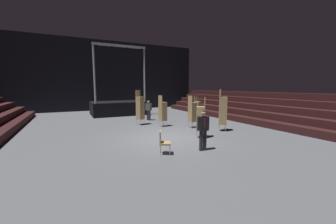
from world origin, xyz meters
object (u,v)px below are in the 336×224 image
Objects in this scene: chair_stack_front_left at (201,118)px; chair_stack_mid_left at (223,110)px; chair_stack_mid_right at (192,112)px; crew_worker_near_stage at (149,109)px; chair_stack_front_right at (140,108)px; chair_stack_rear_left at (198,108)px; stage_riser at (118,107)px; loose_chair_near_man at (163,141)px; man_with_tie at (203,128)px; chair_stack_mid_centre at (163,111)px.

chair_stack_mid_left reaches higher than chair_stack_front_left.
chair_stack_mid_right is 4.37m from crew_worker_near_stage.
chair_stack_front_right is 1.50× the size of crew_worker_near_stage.
crew_worker_near_stage is (-0.46, 6.55, -0.14)m from chair_stack_front_left.
stage_riser is at bearing -65.33° from chair_stack_rear_left.
crew_worker_near_stage is 1.74× the size of loose_chair_near_man.
chair_stack_rear_left is at bearing 3.59° from chair_stack_front_left.
loose_chair_near_man is (-6.28, -6.67, -0.45)m from chair_stack_rear_left.
stage_riser reaches higher than chair_stack_front_right.
chair_stack_mid_left reaches higher than chair_stack_mid_right.
loose_chair_near_man is (-1.70, 0.34, -0.46)m from man_with_tie.
man_with_tie is at bearing -86.93° from stage_riser.
stage_riser is 2.51× the size of chair_stack_mid_left.
chair_stack_rear_left reaches higher than man_with_tie.
chair_stack_mid_right is at bearing 41.53° from chair_stack_mid_centre.
loose_chair_near_man is (-2.44, -8.05, -0.39)m from crew_worker_near_stage.
crew_worker_near_stage is at bearing -36.61° from chair_stack_rear_left.
chair_stack_mid_left is (3.88, -4.19, 0.04)m from chair_stack_front_right.
chair_stack_mid_right is (2.98, -8.67, 0.35)m from stage_riser.
chair_stack_front_left and chair_stack_mid_centre have the same top height.
chair_stack_mid_centre is at bearing -45.24° from crew_worker_near_stage.
man_with_tie is 6.83m from chair_stack_front_right.
chair_stack_front_right reaches higher than loose_chair_near_man.
chair_stack_mid_centre is 4.17m from chair_stack_rear_left.
chair_stack_mid_left is 2.02m from chair_stack_mid_right.
crew_worker_near_stage is (1.25, 1.59, -0.31)m from chair_stack_front_right.
man_with_tie is at bearing -17.86° from chair_stack_mid_centre.
stage_riser is 3.01× the size of chair_stack_mid_centre.
chair_stack_mid_centre is 1.30× the size of crew_worker_near_stage.
chair_stack_rear_left is (1.20, 4.39, -0.29)m from chair_stack_mid_left.
man_with_tie is 0.68× the size of chair_stack_mid_left.
loose_chair_near_man is at bearing 53.97° from chair_stack_front_right.
crew_worker_near_stage is at bearing -87.61° from man_with_tie.
chair_stack_front_left is 3.73m from chair_stack_mid_centre.
chair_stack_mid_centre is at bearing -178.51° from loose_chair_near_man.
chair_stack_mid_right reaches higher than man_with_tie.
chair_stack_rear_left is (2.30, 2.71, -0.08)m from chair_stack_mid_right.
chair_stack_mid_centre reaches higher than crew_worker_near_stage.
stage_riser is 3.89× the size of crew_worker_near_stage.
stage_riser reaches higher than crew_worker_near_stage.
chair_stack_front_right reaches higher than chair_stack_front_left.
chair_stack_mid_centre is (0.68, 5.54, 0.07)m from man_with_tie.
chair_stack_mid_centre is (-2.71, 2.92, -0.21)m from chair_stack_mid_left.
man_with_tie is at bearing 40.04° from chair_stack_rear_left.
chair_stack_front_right is at bearing 55.72° from chair_stack_front_left.
crew_worker_near_stage reaches higher than loose_chair_near_man.
chair_stack_mid_right is at bearing 13.04° from chair_stack_front_left.
chair_stack_mid_left is 1.20× the size of chair_stack_mid_right.
chair_stack_rear_left is at bearing -48.50° from stage_riser.
loose_chair_near_man is (-2.38, -5.20, -0.53)m from chair_stack_mid_centre.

